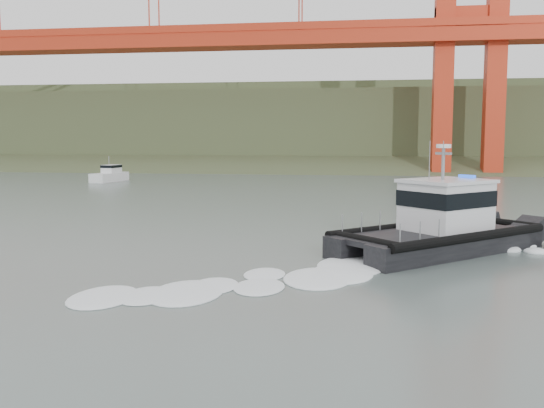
# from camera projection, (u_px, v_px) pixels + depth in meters

# --- Properties ---
(ground) EXTENTS (400.00, 400.00, 0.00)m
(ground) POSITION_uv_depth(u_px,v_px,m) (241.00, 271.00, 27.58)
(ground) COLOR #485652
(ground) RESTS_ON ground
(headlands) EXTENTS (500.00, 105.36, 27.12)m
(headlands) POSITION_uv_depth(u_px,v_px,m) (341.00, 133.00, 150.18)
(headlands) COLOR #384728
(headlands) RESTS_ON ground
(patrol_boat) EXTENTS (11.89, 11.49, 5.89)m
(patrol_boat) POSITION_uv_depth(u_px,v_px,m) (441.00, 224.00, 32.02)
(patrol_boat) COLOR black
(patrol_boat) RESTS_ON ground
(motorboat) EXTENTS (3.24, 6.79, 3.59)m
(motorboat) POSITION_uv_depth(u_px,v_px,m) (110.00, 175.00, 83.41)
(motorboat) COLOR silver
(motorboat) RESTS_ON ground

